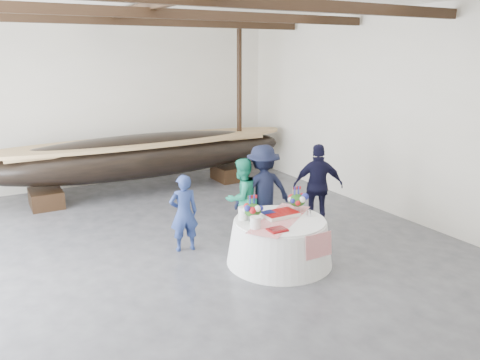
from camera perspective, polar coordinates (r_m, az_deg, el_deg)
floor at (r=8.40m, az=-5.69°, el=-9.94°), size 10.00×12.00×0.01m
wall_back at (r=13.39m, az=-16.59°, el=9.02°), size 10.00×0.02×4.50m
wall_right at (r=10.70m, az=19.42°, el=7.36°), size 0.02×12.00×4.50m
pavilion_structure at (r=8.34m, az=-8.77°, el=18.11°), size 9.80×11.76×4.50m
longboat_display at (r=12.38m, az=-11.59°, el=2.94°), size 8.22×1.64×1.54m
banquet_table at (r=8.25m, az=4.84°, el=-7.39°), size 1.85×1.85×0.79m
tabletop_items at (r=8.15m, az=4.12°, el=-3.57°), size 1.71×1.43×0.40m
guest_woman_blue at (r=8.65m, az=-6.87°, el=-4.01°), size 0.58×0.43×1.45m
guest_woman_teal at (r=9.22m, az=0.21°, el=-2.20°), size 0.89×0.77×1.59m
guest_man_left at (r=9.33m, az=2.80°, el=-1.26°), size 1.25×0.81×1.83m
guest_man_right at (r=9.87m, az=9.49°, el=-0.71°), size 1.11×0.89×1.77m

